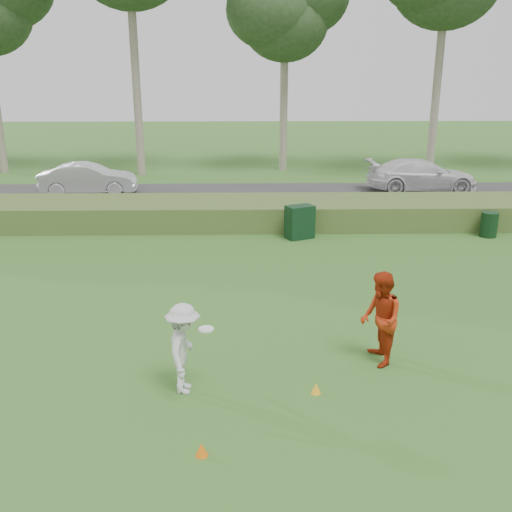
{
  "coord_description": "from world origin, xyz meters",
  "views": [
    {
      "loc": [
        -0.27,
        -8.86,
        5.44
      ],
      "look_at": [
        0.0,
        4.0,
        1.3
      ],
      "focal_mm": 40.0,
      "sensor_mm": 36.0,
      "label": 1
    }
  ],
  "objects_px": {
    "car_mid": "(88,179)",
    "car_right": "(422,175)",
    "utility_cabinet": "(300,222)",
    "cone_yellow": "(316,388)",
    "trash_bin": "(489,225)",
    "player_red": "(380,319)",
    "player_white": "(184,349)",
    "cone_orange": "(202,449)"
  },
  "relations": [
    {
      "from": "car_mid",
      "to": "car_right",
      "type": "distance_m",
      "value": 15.65
    },
    {
      "from": "utility_cabinet",
      "to": "car_right",
      "type": "height_order",
      "value": "car_right"
    },
    {
      "from": "cone_yellow",
      "to": "trash_bin",
      "type": "distance_m",
      "value": 12.39
    },
    {
      "from": "trash_bin",
      "to": "car_right",
      "type": "bearing_deg",
      "value": 90.28
    },
    {
      "from": "utility_cabinet",
      "to": "car_right",
      "type": "relative_size",
      "value": 0.22
    },
    {
      "from": "cone_yellow",
      "to": "trash_bin",
      "type": "relative_size",
      "value": 0.23
    },
    {
      "from": "car_mid",
      "to": "car_right",
      "type": "relative_size",
      "value": 0.85
    },
    {
      "from": "car_mid",
      "to": "utility_cabinet",
      "type": "bearing_deg",
      "value": -134.51
    },
    {
      "from": "trash_bin",
      "to": "player_red",
      "type": "bearing_deg",
      "value": -123.27
    },
    {
      "from": "trash_bin",
      "to": "utility_cabinet",
      "type": "bearing_deg",
      "value": -179.51
    },
    {
      "from": "player_white",
      "to": "cone_yellow",
      "type": "height_order",
      "value": "player_white"
    },
    {
      "from": "player_red",
      "to": "cone_orange",
      "type": "relative_size",
      "value": 8.8
    },
    {
      "from": "utility_cabinet",
      "to": "car_mid",
      "type": "relative_size",
      "value": 0.26
    },
    {
      "from": "car_mid",
      "to": "car_right",
      "type": "xyz_separation_m",
      "value": [
        15.65,
        0.5,
        0.03
      ]
    },
    {
      "from": "player_red",
      "to": "cone_orange",
      "type": "height_order",
      "value": "player_red"
    },
    {
      "from": "player_white",
      "to": "car_mid",
      "type": "height_order",
      "value": "player_white"
    },
    {
      "from": "player_red",
      "to": "car_mid",
      "type": "xyz_separation_m",
      "value": [
        -9.81,
        16.29,
        -0.16
      ]
    },
    {
      "from": "utility_cabinet",
      "to": "cone_orange",
      "type": "bearing_deg",
      "value": -127.13
    },
    {
      "from": "player_white",
      "to": "cone_yellow",
      "type": "relative_size",
      "value": 8.49
    },
    {
      "from": "player_white",
      "to": "player_red",
      "type": "xyz_separation_m",
      "value": [
        3.68,
        0.96,
        0.1
      ]
    },
    {
      "from": "cone_orange",
      "to": "player_white",
      "type": "bearing_deg",
      "value": 102.84
    },
    {
      "from": "utility_cabinet",
      "to": "car_mid",
      "type": "distance_m",
      "value": 11.72
    },
    {
      "from": "player_white",
      "to": "cone_orange",
      "type": "height_order",
      "value": "player_white"
    },
    {
      "from": "player_red",
      "to": "car_mid",
      "type": "distance_m",
      "value": 19.01
    },
    {
      "from": "cone_orange",
      "to": "trash_bin",
      "type": "xyz_separation_m",
      "value": [
        9.14,
        11.76,
        0.33
      ]
    },
    {
      "from": "player_white",
      "to": "car_mid",
      "type": "distance_m",
      "value": 18.3
    },
    {
      "from": "trash_bin",
      "to": "car_mid",
      "type": "distance_m",
      "value": 17.32
    },
    {
      "from": "cone_orange",
      "to": "trash_bin",
      "type": "bearing_deg",
      "value": 52.15
    },
    {
      "from": "utility_cabinet",
      "to": "trash_bin",
      "type": "relative_size",
      "value": 1.32
    },
    {
      "from": "utility_cabinet",
      "to": "trash_bin",
      "type": "distance_m",
      "value": 6.59
    },
    {
      "from": "player_red",
      "to": "utility_cabinet",
      "type": "relative_size",
      "value": 1.63
    },
    {
      "from": "player_white",
      "to": "car_right",
      "type": "relative_size",
      "value": 0.32
    },
    {
      "from": "cone_orange",
      "to": "car_mid",
      "type": "height_order",
      "value": "car_mid"
    },
    {
      "from": "cone_yellow",
      "to": "car_right",
      "type": "distance_m",
      "value": 19.3
    },
    {
      "from": "player_white",
      "to": "trash_bin",
      "type": "distance_m",
      "value": 13.78
    },
    {
      "from": "utility_cabinet",
      "to": "car_right",
      "type": "bearing_deg",
      "value": 25.48
    },
    {
      "from": "player_white",
      "to": "player_red",
      "type": "bearing_deg",
      "value": -72.64
    },
    {
      "from": "cone_yellow",
      "to": "player_red",
      "type": "bearing_deg",
      "value": 39.18
    },
    {
      "from": "trash_bin",
      "to": "player_white",
      "type": "bearing_deg",
      "value": -133.96
    },
    {
      "from": "player_white",
      "to": "cone_yellow",
      "type": "bearing_deg",
      "value": -90.74
    },
    {
      "from": "cone_orange",
      "to": "trash_bin",
      "type": "relative_size",
      "value": 0.25
    },
    {
      "from": "utility_cabinet",
      "to": "cone_yellow",
      "type": "bearing_deg",
      "value": -118.49
    }
  ]
}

